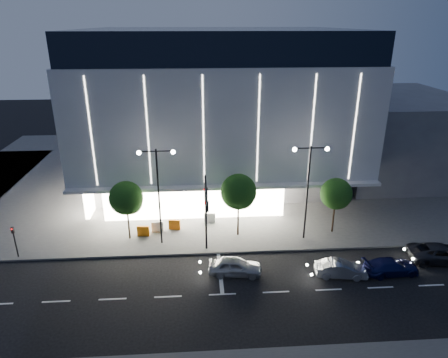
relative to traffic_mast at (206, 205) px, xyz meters
name	(u,v)px	position (x,y,z in m)	size (l,w,h in m)	color
ground	(195,283)	(-1.00, -3.34, -5.03)	(160.00, 160.00, 0.00)	black
sidewalk_museum	(233,171)	(4.00, 20.66, -4.95)	(70.00, 40.00, 0.15)	#474747
museum	(218,106)	(1.98, 18.97, 4.25)	(30.00, 25.80, 18.00)	#4C4C51
annex_building	(391,133)	(25.00, 20.66, -0.03)	(16.00, 20.00, 10.00)	#4C4C51
traffic_mast	(206,205)	(0.00, 0.00, 0.00)	(0.33, 5.89, 7.07)	black
street_lamp_west	(158,183)	(-4.00, 2.66, 0.93)	(3.16, 0.36, 9.00)	black
street_lamp_east	(308,179)	(9.00, 2.66, 0.93)	(3.16, 0.36, 9.00)	black
ped_signal_far	(14,239)	(-16.00, 1.16, -3.14)	(0.22, 0.24, 3.00)	black
tree_left	(127,200)	(-6.97, 3.68, -0.99)	(3.02, 3.02, 5.72)	black
tree_mid	(239,194)	(3.03, 3.68, -0.69)	(3.25, 3.25, 6.15)	black
tree_right	(336,195)	(12.03, 3.68, -1.14)	(2.91, 2.91, 5.51)	black
car_lead	(235,266)	(2.17, -2.37, -4.30)	(1.71, 4.24, 1.45)	#9CA0A3
car_second	(341,269)	(10.43, -3.20, -4.37)	(1.39, 4.00, 1.32)	#97999D
car_third	(391,266)	(14.55, -3.10, -4.39)	(1.79, 4.40, 1.28)	#14174B
car_fourth	(441,253)	(19.50, -1.64, -4.30)	(2.42, 5.24, 1.46)	#2A292E
barrier_a	(143,231)	(-5.80, 4.02, -4.38)	(1.10, 0.25, 1.00)	orange
barrier_b	(157,227)	(-4.57, 4.81, -4.38)	(1.10, 0.25, 1.00)	silver
barrier_c	(174,225)	(-2.96, 5.07, -4.38)	(1.10, 0.25, 1.00)	#CD5C0B
barrier_d	(210,218)	(0.46, 6.26, -4.38)	(1.10, 0.25, 1.00)	silver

